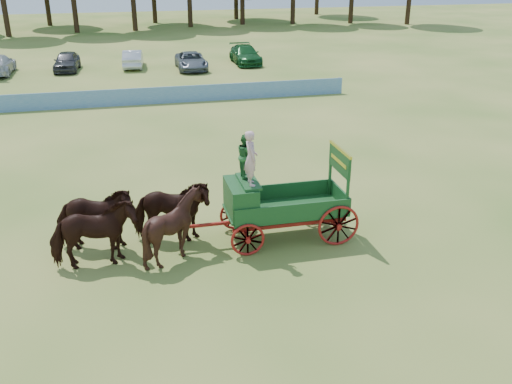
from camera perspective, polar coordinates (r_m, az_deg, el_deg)
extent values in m
plane|color=tan|center=(19.99, -4.80, -3.40)|extent=(160.00, 160.00, 0.00)
imported|color=black|center=(17.62, -15.94, -4.13)|extent=(2.63, 1.32, 2.17)
imported|color=black|center=(18.61, -15.86, -2.63)|extent=(2.75, 1.67, 2.17)
imported|color=black|center=(17.62, -8.14, -3.41)|extent=(2.15, 1.95, 2.17)
imported|color=black|center=(18.61, -8.50, -1.96)|extent=(2.74, 1.61, 2.17)
cube|color=#A91019|center=(18.61, -1.48, -3.36)|extent=(0.12, 2.00, 0.12)
cube|color=#A91019|center=(19.39, 7.22, -2.41)|extent=(0.12, 2.00, 0.12)
cube|color=#A91019|center=(18.42, 3.45, -3.27)|extent=(3.80, 0.10, 0.12)
cube|color=#A91019|center=(19.37, 2.51, -1.88)|extent=(3.80, 0.10, 0.12)
cube|color=#A91019|center=(18.40, -4.23, -3.22)|extent=(2.80, 0.09, 0.09)
cube|color=#1A501F|center=(18.77, 2.99, -1.78)|extent=(3.80, 1.80, 0.10)
cube|color=#1A501F|center=(17.88, 3.80, -2.05)|extent=(3.80, 0.06, 0.55)
cube|color=#1A501F|center=(19.42, 2.28, 0.07)|extent=(3.80, 0.06, 0.55)
cube|color=#1A501F|center=(19.23, 8.39, -0.41)|extent=(0.06, 1.80, 0.55)
cube|color=#1A501F|center=(18.21, -1.51, -0.67)|extent=(0.85, 1.70, 1.05)
cube|color=#1A501F|center=(18.04, -0.76, 1.06)|extent=(0.55, 1.50, 0.08)
cube|color=#1A501F|center=(18.22, -2.68, -1.36)|extent=(0.10, 1.60, 0.65)
cube|color=#1A501F|center=(18.38, -2.11, -2.16)|extent=(0.55, 1.60, 0.06)
cube|color=#1A501F|center=(18.27, 9.18, 0.48)|extent=(0.08, 0.08, 1.80)
cube|color=#1A501F|center=(19.65, 7.43, 2.21)|extent=(0.08, 0.08, 1.80)
cube|color=#1A501F|center=(18.75, 8.38, 3.08)|extent=(0.07, 1.75, 0.75)
cube|color=gold|center=(18.62, 8.45, 4.24)|extent=(0.08, 1.80, 0.09)
cube|color=gold|center=(18.74, 8.26, 3.07)|extent=(0.02, 1.30, 0.12)
torus|color=#A91019|center=(17.80, -0.84, -4.81)|extent=(1.09, 0.09, 1.09)
torus|color=#A91019|center=(19.47, -2.07, -2.29)|extent=(1.09, 0.09, 1.09)
torus|color=#A91019|center=(18.55, 8.25, -3.35)|extent=(1.39, 0.09, 1.39)
torus|color=#A91019|center=(20.15, 6.31, -1.04)|extent=(1.39, 0.09, 1.39)
imported|color=beige|center=(17.40, -0.51, 3.41)|extent=(0.41, 0.63, 1.73)
imported|color=#27682F|center=(18.10, -1.01, 3.65)|extent=(0.53, 0.68, 1.41)
cube|color=#1E67A4|center=(36.74, -10.90, 9.40)|extent=(26.00, 0.08, 1.05)
imported|color=#333338|center=(49.24, -18.40, 12.30)|extent=(2.10, 4.56, 1.51)
imported|color=silver|center=(49.30, -12.21, 12.90)|extent=(1.87, 4.47, 1.44)
imported|color=slate|center=(47.66, -6.50, 12.89)|extent=(2.31, 4.97, 1.38)
imported|color=#144C1E|center=(49.99, -1.08, 13.56)|extent=(2.12, 5.18, 1.50)
cylinder|color=#382314|center=(72.31, -23.82, 16.26)|extent=(0.60, 0.60, 5.63)
cylinder|color=#382314|center=(73.28, -17.70, 17.08)|extent=(0.60, 0.60, 5.46)
cylinder|color=#382314|center=(73.43, -12.12, 17.44)|extent=(0.60, 0.60, 4.99)
cylinder|color=#382314|center=(76.14, -6.65, 18.08)|extent=(0.60, 0.60, 5.36)
cylinder|color=#382314|center=(78.44, -1.37, 17.94)|extent=(0.60, 0.60, 4.22)
cylinder|color=#382314|center=(79.22, 3.72, 18.37)|extent=(0.60, 0.60, 5.38)
cylinder|color=#382314|center=(80.78, 9.51, 17.85)|extent=(0.60, 0.60, 4.36)
cylinder|color=#382314|center=(81.09, 15.04, 17.80)|extent=(0.60, 0.60, 5.41)
cylinder|color=#382314|center=(81.84, -20.15, 17.27)|extent=(0.60, 0.60, 5.42)
cylinder|color=#382314|center=(85.30, -2.01, 18.64)|extent=(0.60, 0.60, 5.13)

